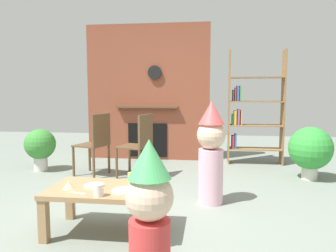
{
  "coord_description": "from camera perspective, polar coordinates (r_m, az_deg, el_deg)",
  "views": [
    {
      "loc": [
        0.6,
        -3.13,
        1.2
      ],
      "look_at": [
        0.15,
        0.4,
        0.83
      ],
      "focal_mm": 34.44,
      "sensor_mm": 36.0,
      "label": 1
    }
  ],
  "objects": [
    {
      "name": "paper_plate_front",
      "position": [
        2.72,
        -7.85,
        -11.25
      ],
      "size": [
        0.19,
        0.19,
        0.01
      ],
      "primitive_type": "cylinder",
      "color": "white",
      "rests_on": "coffee_table"
    },
    {
      "name": "coffee_table",
      "position": [
        2.86,
        -10.93,
        -11.92
      ],
      "size": [
        0.96,
        0.59,
        0.39
      ],
      "color": "#9E7A51",
      "rests_on": "ground_plane"
    },
    {
      "name": "potted_plant_tall",
      "position": [
        4.87,
        23.91,
        -3.76
      ],
      "size": [
        0.59,
        0.59,
        0.73
      ],
      "color": "beige",
      "rests_on": "ground_plane"
    },
    {
      "name": "table_fork",
      "position": [
        2.74,
        -15.61,
        -11.36
      ],
      "size": [
        0.15,
        0.05,
        0.01
      ],
      "primitive_type": "cube",
      "rotation": [
        0.0,
        0.0,
        2.88
      ],
      "color": "silver",
      "rests_on": "coffee_table"
    },
    {
      "name": "dining_chair_middle",
      "position": [
        4.54,
        -5.02,
        -2.82
      ],
      "size": [
        0.49,
        0.49,
        0.9
      ],
      "rotation": [
        0.0,
        0.0,
        2.87
      ],
      "color": "brown",
      "rests_on": "ground_plane"
    },
    {
      "name": "paper_cup_near_right",
      "position": [
        2.62,
        -12.18,
        -11.04
      ],
      "size": [
        0.08,
        0.08,
        0.1
      ],
      "primitive_type": "cylinder",
      "color": "silver",
      "rests_on": "coffee_table"
    },
    {
      "name": "paper_cup_near_left",
      "position": [
        2.82,
        -5.9,
        -9.73
      ],
      "size": [
        0.07,
        0.07,
        0.1
      ],
      "primitive_type": "cylinder",
      "color": "#669EE0",
      "rests_on": "coffee_table"
    },
    {
      "name": "child_with_cone_hat",
      "position": [
        1.83,
        -3.28,
        -16.5
      ],
      "size": [
        0.26,
        0.26,
        0.96
      ],
      "rotation": [
        0.0,
        0.0,
        2.11
      ],
      "color": "#D13838",
      "rests_on": "ground_plane"
    },
    {
      "name": "dining_chair_left",
      "position": [
        4.76,
        -12.59,
        -2.54
      ],
      "size": [
        0.5,
        0.5,
        0.9
      ],
      "rotation": [
        0.0,
        0.0,
        2.83
      ],
      "color": "brown",
      "rests_on": "ground_plane"
    },
    {
      "name": "birthday_cake_slice",
      "position": [
        2.88,
        -17.15,
        -9.88
      ],
      "size": [
        0.1,
        0.1,
        0.07
      ],
      "primitive_type": "cone",
      "color": "#EAC68C",
      "rests_on": "coffee_table"
    },
    {
      "name": "child_in_pink",
      "position": [
        3.5,
        7.62,
        -4.22
      ],
      "size": [
        0.31,
        0.31,
        1.11
      ],
      "rotation": [
        0.0,
        0.0,
        -2.38
      ],
      "color": "#EAB2C6",
      "rests_on": "ground_plane"
    },
    {
      "name": "bookshelf",
      "position": [
        5.59,
        14.47,
        2.5
      ],
      "size": [
        0.9,
        0.28,
        1.9
      ],
      "color": "olive",
      "rests_on": "ground_plane"
    },
    {
      "name": "paper_plate_rear",
      "position": [
        2.91,
        -12.92,
        -10.2
      ],
      "size": [
        0.17,
        0.17,
        0.01
      ],
      "primitive_type": "cylinder",
      "color": "white",
      "rests_on": "coffee_table"
    },
    {
      "name": "ground_plane",
      "position": [
        3.41,
        -3.47,
        -14.71
      ],
      "size": [
        12.0,
        12.0,
        0.0
      ],
      "primitive_type": "plane",
      "color": "gray"
    },
    {
      "name": "potted_plant_short",
      "position": [
        5.33,
        -21.69,
        -3.25
      ],
      "size": [
        0.47,
        0.47,
        0.65
      ],
      "color": "beige",
      "rests_on": "ground_plane"
    },
    {
      "name": "brick_fireplace_feature",
      "position": [
        5.83,
        -3.51,
        5.85
      ],
      "size": [
        2.2,
        0.28,
        2.4
      ],
      "color": "brown",
      "rests_on": "ground_plane"
    },
    {
      "name": "paper_cup_center",
      "position": [
        2.95,
        -6.4,
        -9.07
      ],
      "size": [
        0.08,
        0.08,
        0.09
      ],
      "primitive_type": "cylinder",
      "color": "#F2CC4C",
      "rests_on": "coffee_table"
    }
  ]
}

